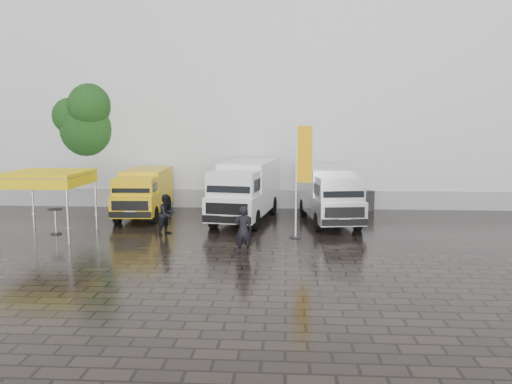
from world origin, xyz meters
TOP-DOWN VIEW (x-y plane):
  - ground at (0.00, 0.00)m, footprint 120.00×120.00m
  - exhibition_hall at (2.00, 16.00)m, footprint 44.00×16.00m
  - hall_plinth at (2.00, 7.95)m, footprint 44.00×0.15m
  - van_yellow at (-7.05, 4.96)m, footprint 2.14×5.12m
  - van_white at (-1.94, 4.47)m, footprint 3.17×6.70m
  - van_silver at (2.00, 4.16)m, footprint 2.77×6.12m
  - canopy_tent at (-9.80, 0.63)m, footprint 3.06×3.06m
  - flagpole at (0.58, 0.89)m, footprint 0.88×0.50m
  - tree at (-11.20, 9.43)m, footprint 3.95×4.04m
  - cocktail_table at (-9.66, 0.93)m, footprint 0.60×0.60m
  - wheelie_bin at (4.30, 7.44)m, footprint 0.76×0.76m
  - person_front at (-1.52, -1.70)m, footprint 0.65×0.45m
  - person_tent at (-4.98, 1.22)m, footprint 0.96×1.03m

SIDE VIEW (x-z plane):
  - ground at x=0.00m, z-range 0.00..0.00m
  - hall_plinth at x=2.00m, z-range 0.00..1.00m
  - cocktail_table at x=-9.66m, z-range 0.00..1.07m
  - wheelie_bin at x=4.30m, z-range 0.00..1.07m
  - person_tent at x=-4.98m, z-range 0.00..1.69m
  - person_front at x=-1.52m, z-range 0.00..1.72m
  - van_yellow at x=-7.05m, z-range 0.00..2.33m
  - van_silver at x=2.00m, z-range 0.00..2.56m
  - van_white at x=-1.94m, z-range 0.00..2.79m
  - canopy_tent at x=-9.80m, z-range 1.16..3.84m
  - flagpole at x=0.58m, z-range 0.26..4.98m
  - tree at x=-11.20m, z-range 1.01..8.10m
  - exhibition_hall at x=2.00m, z-range 0.00..12.00m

